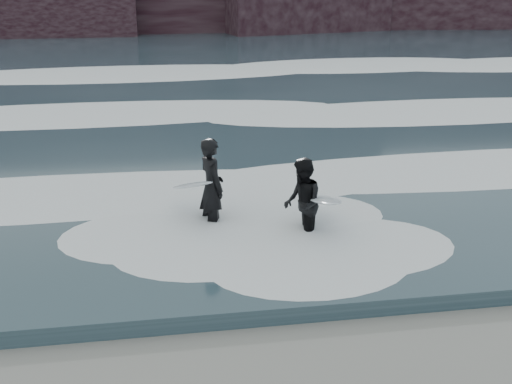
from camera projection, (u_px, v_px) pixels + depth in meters
sea at (193, 62)px, 33.88m from camera, size 90.00×52.00×0.30m
foam_near at (248, 176)px, 15.24m from camera, size 60.00×3.20×0.20m
foam_mid at (218, 111)px, 21.73m from camera, size 60.00×4.00×0.24m
foam_far at (198, 68)px, 30.07m from camera, size 60.00×4.80×0.30m
surfer_left at (209, 187)px, 12.73m from camera, size 1.27×1.86×2.00m
surfer_right at (305, 203)px, 12.21m from camera, size 1.17×2.13×1.76m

